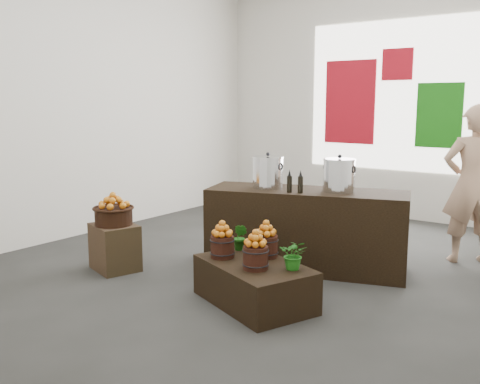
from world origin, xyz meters
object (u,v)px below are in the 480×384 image
Objects in this scene: counter at (306,229)px; stock_pot_center at (339,176)px; crate at (115,247)px; display_table at (254,283)px; wicker_basket at (114,216)px; stock_pot_left at (268,173)px; shopper at (472,184)px.

counter is 0.73m from stock_pot_center.
counter is (1.75, 1.34, 0.20)m from crate.
wicker_basket is at bearing -155.89° from display_table.
wicker_basket is at bearing -137.57° from stock_pot_left.
display_table is 3.32× the size of stock_pot_left.
shopper is (1.45, 1.38, 0.48)m from counter.
stock_pot_left is at bearing 42.43° from crate.
crate is at bearing -160.69° from counter.
stock_pot_left reaches higher than wicker_basket.
display_table is at bearing -62.28° from stock_pot_left.
display_table is at bearing 2.40° from wicker_basket.
crate is 0.24× the size of counter.
shopper is (1.89, 1.52, -0.15)m from stock_pot_left.
wicker_basket is at bearing -160.69° from counter.
display_table is 0.51× the size of counter.
counter is at bearing 118.42° from display_table.
shopper is at bearing 85.45° from display_table.
crate is at bearing -155.89° from display_table.
counter is at bearing 37.49° from wicker_basket.
stock_pot_center is at bearing 34.82° from crate.
stock_pot_center is 1.69m from shopper.
wicker_basket is 1.22× the size of stock_pot_left.
stock_pot_center is 0.18× the size of shopper.
stock_pot_center reaches higher than display_table.
wicker_basket is 1.22× the size of stock_pot_center.
counter is at bearing 18.18° from stock_pot_left.
display_table is (1.89, 0.08, -0.06)m from crate.
shopper is (3.19, 2.72, 0.32)m from wicker_basket.
display_table is (1.89, 0.08, -0.43)m from wicker_basket.
wicker_basket is 0.37× the size of display_table.
stock_pot_center is (0.78, 0.26, 0.00)m from stock_pot_left.
stock_pot_center is at bearing 103.72° from display_table.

